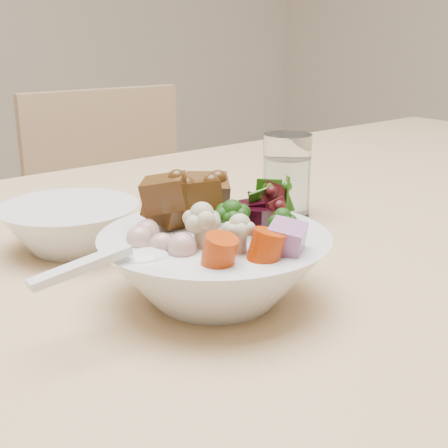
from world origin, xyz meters
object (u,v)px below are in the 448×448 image
at_px(chair_far, 127,252).
at_px(water_glass, 287,179).
at_px(dining_table, 341,270).
at_px(side_bowl, 70,227).
at_px(food_bowl, 215,261).

height_order(chair_far, water_glass, water_glass).
distance_m(dining_table, water_glass, 0.16).
bearing_deg(dining_table, side_bowl, 163.40).
height_order(dining_table, side_bowl, side_bowl).
relative_size(chair_far, water_glass, 8.25).
bearing_deg(side_bowl, water_glass, -4.64).
relative_size(dining_table, water_glass, 16.78).
relative_size(dining_table, chair_far, 2.03).
height_order(chair_far, food_bowl, food_bowl).
relative_size(dining_table, food_bowl, 8.61).
bearing_deg(chair_far, water_glass, -97.50).
xyz_separation_m(dining_table, food_bowl, (-0.30, -0.14, 0.12)).
xyz_separation_m(dining_table, water_glass, (-0.07, 0.04, 0.14)).
relative_size(dining_table, side_bowl, 11.68).
bearing_deg(food_bowl, side_bowl, 109.37).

